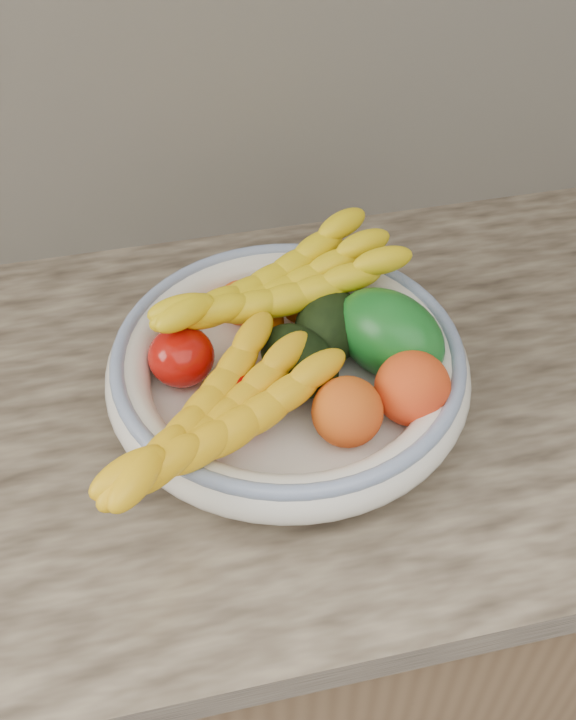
# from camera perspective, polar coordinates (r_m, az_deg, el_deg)

# --- Properties ---
(kitchen_counter) EXTENTS (2.44, 0.66, 1.40)m
(kitchen_counter) POSITION_cam_1_polar(r_m,az_deg,el_deg) (1.27, -0.26, -15.25)
(kitchen_counter) COLOR brown
(kitchen_counter) RESTS_ON ground
(fruit_bowl) EXTENTS (0.39, 0.39, 0.08)m
(fruit_bowl) POSITION_cam_1_polar(r_m,az_deg,el_deg) (0.86, 0.00, -0.54)
(fruit_bowl) COLOR silver
(fruit_bowl) RESTS_ON kitchen_counter
(clementine_back_left) EXTENTS (0.06, 0.06, 0.05)m
(clementine_back_left) POSITION_cam_1_polar(r_m,az_deg,el_deg) (0.93, -3.36, 4.09)
(clementine_back_left) COLOR #EE5305
(clementine_back_left) RESTS_ON fruit_bowl
(clementine_back_right) EXTENTS (0.06, 0.06, 0.05)m
(clementine_back_right) POSITION_cam_1_polar(r_m,az_deg,el_deg) (0.93, 0.94, 4.07)
(clementine_back_right) COLOR #FF6805
(clementine_back_right) RESTS_ON fruit_bowl
(clementine_back_mid) EXTENTS (0.06, 0.06, 0.04)m
(clementine_back_mid) POSITION_cam_1_polar(r_m,az_deg,el_deg) (0.91, -1.81, 2.73)
(clementine_back_mid) COLOR #F05B05
(clementine_back_mid) RESTS_ON fruit_bowl
(tomato_left) EXTENTS (0.09, 0.09, 0.06)m
(tomato_left) POSITION_cam_1_polar(r_m,az_deg,el_deg) (0.86, -7.59, 0.26)
(tomato_left) COLOR #AC0E08
(tomato_left) RESTS_ON fruit_bowl
(tomato_near_left) EXTENTS (0.09, 0.09, 0.06)m
(tomato_near_left) POSITION_cam_1_polar(r_m,az_deg,el_deg) (0.81, -3.89, -3.03)
(tomato_near_left) COLOR #AF0100
(tomato_near_left) RESTS_ON fruit_bowl
(avocado_center) EXTENTS (0.11, 0.12, 0.07)m
(avocado_center) POSITION_cam_1_polar(r_m,az_deg,el_deg) (0.85, 0.81, -0.03)
(avocado_center) COLOR black
(avocado_center) RESTS_ON fruit_bowl
(avocado_right) EXTENTS (0.11, 0.13, 0.07)m
(avocado_right) POSITION_cam_1_polar(r_m,az_deg,el_deg) (0.88, 2.89, 2.32)
(avocado_right) COLOR black
(avocado_right) RESTS_ON fruit_bowl
(green_mango) EXTENTS (0.17, 0.17, 0.12)m
(green_mango) POSITION_cam_1_polar(r_m,az_deg,el_deg) (0.86, 7.21, 1.79)
(green_mango) COLOR #105619
(green_mango) RESTS_ON fruit_bowl
(peach_front) EXTENTS (0.09, 0.09, 0.07)m
(peach_front) POSITION_cam_1_polar(r_m,az_deg,el_deg) (0.80, 4.24, -3.69)
(peach_front) COLOR orange
(peach_front) RESTS_ON fruit_bowl
(peach_right) EXTENTS (0.08, 0.08, 0.08)m
(peach_right) POSITION_cam_1_polar(r_m,az_deg,el_deg) (0.82, 8.83, -2.00)
(peach_right) COLOR orange
(peach_right) RESTS_ON fruit_bowl
(banana_bunch_back) EXTENTS (0.33, 0.21, 0.09)m
(banana_bunch_back) POSITION_cam_1_polar(r_m,az_deg,el_deg) (0.89, -0.80, 4.73)
(banana_bunch_back) COLOR yellow
(banana_bunch_back) RESTS_ON fruit_bowl
(banana_bunch_front) EXTENTS (0.31, 0.29, 0.08)m
(banana_bunch_front) POSITION_cam_1_polar(r_m,az_deg,el_deg) (0.77, -5.12, -4.64)
(banana_bunch_front) COLOR yellow
(banana_bunch_front) RESTS_ON fruit_bowl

